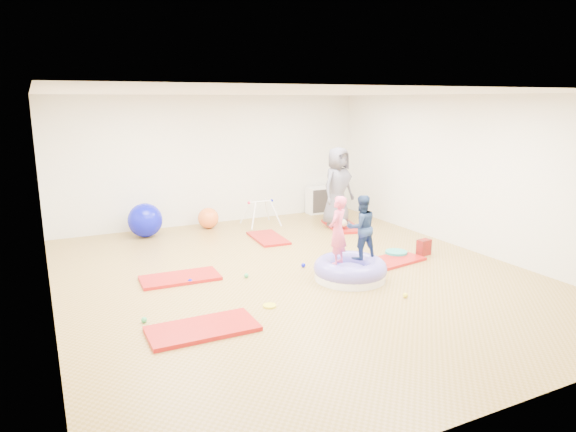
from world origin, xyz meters
name	(u,v)px	position (x,y,z in m)	size (l,w,h in m)	color
room	(297,188)	(0.00, 0.00, 1.40)	(7.01, 8.01, 2.81)	#A08048
gym_mat_front_left	(203,329)	(-1.92, -1.26, 0.03)	(1.30, 0.65, 0.05)	#AC1914
gym_mat_mid_left	(180,278)	(-1.69, 0.63, 0.02)	(1.19, 0.59, 0.05)	#AC1914
gym_mat_center_back	(268,238)	(0.48, 2.16, 0.02)	(1.11, 0.56, 0.05)	#AC1914
gym_mat_right	(392,261)	(1.78, -0.12, 0.02)	(1.12, 0.56, 0.05)	#AC1914
gym_mat_rear_right	(342,226)	(2.32, 2.32, 0.03)	(1.20, 0.60, 0.05)	#AC1914
inflatable_cushion	(350,270)	(0.67, -0.51, 0.14)	(1.13, 1.13, 0.36)	white
child_pink	(338,227)	(0.42, -0.52, 0.85)	(0.38, 0.25, 1.05)	#EA5279
child_navy	(361,224)	(0.90, -0.44, 0.83)	(0.49, 0.38, 1.01)	navy
adult_caregiver	(338,187)	(2.22, 2.39, 0.89)	(0.82, 0.54, 1.68)	#555360
infant	(340,223)	(2.14, 2.14, 0.16)	(0.35, 0.36, 0.21)	#9AC7FE
ball_pit_balls	(275,281)	(-0.46, -0.16, 0.04)	(3.51, 1.97, 0.07)	yellow
exercise_ball_blue	(145,220)	(-1.65, 3.42, 0.34)	(0.69, 0.69, 0.69)	#090DC6
exercise_ball_orange	(208,218)	(-0.30, 3.54, 0.22)	(0.44, 0.44, 0.44)	orange
infant_play_gym	(260,209)	(0.79, 3.23, 0.37)	(0.73, 0.69, 0.56)	white
cube_shelf	(320,200)	(2.60, 3.79, 0.32)	(0.64, 0.32, 0.64)	white
balance_disc	(396,253)	(2.06, 0.14, 0.04)	(0.39, 0.39, 0.09)	teal
backpack	(424,247)	(2.53, -0.04, 0.14)	(0.24, 0.15, 0.28)	#BE0D07
yellow_toy	(270,306)	(-0.90, -0.95, 0.01)	(0.18, 0.18, 0.03)	yellow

